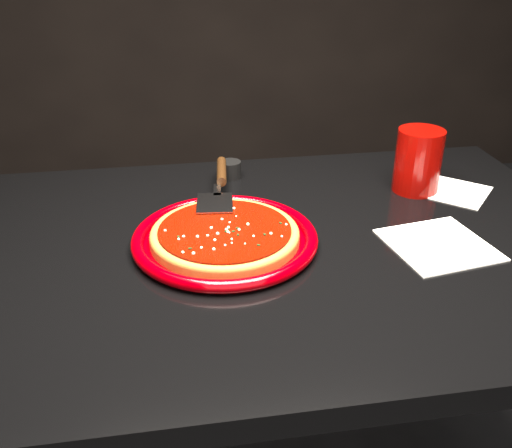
{
  "coord_description": "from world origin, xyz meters",
  "views": [
    {
      "loc": [
        -0.18,
        -0.87,
        1.25
      ],
      "look_at": [
        -0.03,
        0.03,
        0.77
      ],
      "focal_mm": 40.0,
      "sensor_mm": 36.0,
      "label": 1
    }
  ],
  "objects": [
    {
      "name": "table",
      "position": [
        0.0,
        0.0,
        0.38
      ],
      "size": [
        1.2,
        0.8,
        0.75
      ],
      "primitive_type": "cube",
      "color": "black",
      "rests_on": "floor"
    },
    {
      "name": "plate",
      "position": [
        -0.09,
        0.0,
        0.76
      ],
      "size": [
        0.41,
        0.41,
        0.02
      ],
      "primitive_type": "cylinder",
      "rotation": [
        0.0,
        0.0,
        0.32
      ],
      "color": "#7E0004",
      "rests_on": "table"
    },
    {
      "name": "pizza_crust",
      "position": [
        -0.09,
        0.0,
        0.77
      ],
      "size": [
        0.33,
        0.33,
        0.01
      ],
      "primitive_type": "cylinder",
      "rotation": [
        0.0,
        0.0,
        0.32
      ],
      "color": "brown",
      "rests_on": "plate"
    },
    {
      "name": "pizza_crust_rim",
      "position": [
        -0.09,
        0.0,
        0.77
      ],
      "size": [
        0.33,
        0.33,
        0.02
      ],
      "primitive_type": "torus",
      "rotation": [
        0.0,
        0.0,
        0.32
      ],
      "color": "brown",
      "rests_on": "plate"
    },
    {
      "name": "pizza_sauce",
      "position": [
        -0.09,
        0.0,
        0.78
      ],
      "size": [
        0.29,
        0.29,
        0.01
      ],
      "primitive_type": "cylinder",
      "rotation": [
        0.0,
        0.0,
        0.32
      ],
      "color": "#740B00",
      "rests_on": "plate"
    },
    {
      "name": "parmesan_dusting",
      "position": [
        -0.09,
        0.0,
        0.78
      ],
      "size": [
        0.22,
        0.22,
        0.01
      ],
      "primitive_type": null,
      "color": "#F7ECBF",
      "rests_on": "plate"
    },
    {
      "name": "basil_flecks",
      "position": [
        -0.09,
        0.0,
        0.78
      ],
      "size": [
        0.21,
        0.21,
        0.0
      ],
      "primitive_type": null,
      "color": "black",
      "rests_on": "plate"
    },
    {
      "name": "pizza_server",
      "position": [
        -0.08,
        0.17,
        0.79
      ],
      "size": [
        0.11,
        0.29,
        0.02
      ],
      "primitive_type": null,
      "rotation": [
        0.0,
        0.0,
        -0.11
      ],
      "color": "#B2B4BA",
      "rests_on": "plate"
    },
    {
      "name": "cup",
      "position": [
        0.33,
        0.17,
        0.82
      ],
      "size": [
        0.1,
        0.1,
        0.13
      ],
      "primitive_type": "cylinder",
      "rotation": [
        0.0,
        0.0,
        0.04
      ],
      "color": "#860502",
      "rests_on": "table"
    },
    {
      "name": "napkin_a",
      "position": [
        0.28,
        -0.06,
        0.75
      ],
      "size": [
        0.19,
        0.19,
        0.0
      ],
      "primitive_type": "cube",
      "rotation": [
        0.0,
        0.0,
        0.16
      ],
      "color": "white",
      "rests_on": "table"
    },
    {
      "name": "napkin_b",
      "position": [
        0.42,
        0.14,
        0.75
      ],
      "size": [
        0.18,
        0.18,
        0.0
      ],
      "primitive_type": "cube",
      "rotation": [
        0.0,
        0.0,
        -0.74
      ],
      "color": "white",
      "rests_on": "table"
    },
    {
      "name": "ramekin",
      "position": [
        -0.04,
        0.3,
        0.77
      ],
      "size": [
        0.05,
        0.05,
        0.04
      ],
      "primitive_type": "cylinder",
      "rotation": [
        0.0,
        0.0,
        0.02
      ],
      "color": "black",
      "rests_on": "table"
    }
  ]
}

